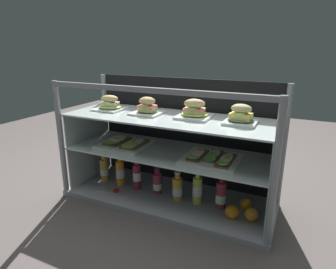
% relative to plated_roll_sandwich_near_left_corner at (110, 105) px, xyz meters
% --- Properties ---
extents(ground_plane, '(6.00, 6.00, 0.02)m').
position_rel_plated_roll_sandwich_near_left_corner_xyz_m(ground_plane, '(0.47, -0.02, -0.65)').
color(ground_plane, '#5D5451').
rests_on(ground_plane, ground).
extents(case_base_deck, '(1.43, 0.54, 0.04)m').
position_rel_plated_roll_sandwich_near_left_corner_xyz_m(case_base_deck, '(0.47, -0.02, -0.62)').
color(case_base_deck, '#9D9CA5').
rests_on(case_base_deck, ground).
extents(case_frame, '(1.43, 0.54, 0.82)m').
position_rel_plated_roll_sandwich_near_left_corner_xyz_m(case_frame, '(0.47, 0.11, -0.18)').
color(case_frame, gray).
rests_on(case_frame, ground).
extents(riser_lower_tier, '(1.35, 0.46, 0.31)m').
position_rel_plated_roll_sandwich_near_left_corner_xyz_m(riser_lower_tier, '(0.47, -0.02, -0.44)').
color(riser_lower_tier, silver).
rests_on(riser_lower_tier, case_base_deck).
extents(shelf_lower_glass, '(1.37, 0.48, 0.01)m').
position_rel_plated_roll_sandwich_near_left_corner_xyz_m(shelf_lower_glass, '(0.47, -0.02, -0.28)').
color(shelf_lower_glass, silver).
rests_on(shelf_lower_glass, riser_lower_tier).
extents(riser_upper_tier, '(1.35, 0.46, 0.23)m').
position_rel_plated_roll_sandwich_near_left_corner_xyz_m(riser_upper_tier, '(0.47, -0.02, -0.16)').
color(riser_upper_tier, silver).
rests_on(riser_upper_tier, shelf_lower_glass).
extents(shelf_upper_glass, '(1.37, 0.48, 0.01)m').
position_rel_plated_roll_sandwich_near_left_corner_xyz_m(shelf_upper_glass, '(0.47, -0.02, -0.04)').
color(shelf_upper_glass, silver).
rests_on(shelf_upper_glass, riser_upper_tier).
extents(plated_roll_sandwich_near_left_corner, '(0.20, 0.20, 0.11)m').
position_rel_plated_roll_sandwich_near_left_corner_xyz_m(plated_roll_sandwich_near_left_corner, '(0.00, 0.00, 0.00)').
color(plated_roll_sandwich_near_left_corner, white).
rests_on(plated_roll_sandwich_near_left_corner, shelf_upper_glass).
extents(plated_roll_sandwich_left_of_center, '(0.20, 0.20, 0.12)m').
position_rel_plated_roll_sandwich_near_left_corner_xyz_m(plated_roll_sandwich_left_of_center, '(0.31, -0.00, 0.00)').
color(plated_roll_sandwich_left_of_center, white).
rests_on(plated_roll_sandwich_left_of_center, shelf_upper_glass).
extents(plated_roll_sandwich_far_right, '(0.21, 0.21, 0.12)m').
position_rel_plated_roll_sandwich_near_left_corner_xyz_m(plated_roll_sandwich_far_right, '(0.63, 0.03, 0.01)').
color(plated_roll_sandwich_far_right, white).
rests_on(plated_roll_sandwich_far_right, shelf_upper_glass).
extents(plated_roll_sandwich_center, '(0.18, 0.18, 0.12)m').
position_rel_plated_roll_sandwich_near_left_corner_xyz_m(plated_roll_sandwich_center, '(0.93, 0.00, 0.01)').
color(plated_roll_sandwich_center, white).
rests_on(plated_roll_sandwich_center, shelf_upper_glass).
extents(open_sandwich_tray_center, '(0.34, 0.31, 0.06)m').
position_rel_plated_roll_sandwich_near_left_corner_xyz_m(open_sandwich_tray_center, '(0.15, -0.05, -0.26)').
color(open_sandwich_tray_center, white).
rests_on(open_sandwich_tray_center, shelf_lower_glass).
extents(open_sandwich_tray_near_right_corner, '(0.34, 0.31, 0.06)m').
position_rel_plated_roll_sandwich_near_left_corner_xyz_m(open_sandwich_tray_near_right_corner, '(0.78, -0.05, -0.26)').
color(open_sandwich_tray_near_right_corner, white).
rests_on(open_sandwich_tray_near_right_corner, shelf_lower_glass).
extents(juice_bottle_front_middle, '(0.06, 0.06, 0.23)m').
position_rel_plated_roll_sandwich_near_left_corner_xyz_m(juice_bottle_front_middle, '(-0.07, -0.02, -0.51)').
color(juice_bottle_front_middle, gold).
rests_on(juice_bottle_front_middle, case_base_deck).
extents(juice_bottle_near_post, '(0.06, 0.06, 0.25)m').
position_rel_plated_roll_sandwich_near_left_corner_xyz_m(juice_bottle_near_post, '(0.08, -0.03, -0.50)').
color(juice_bottle_near_post, orange).
rests_on(juice_bottle_near_post, case_base_deck).
extents(juice_bottle_back_right, '(0.06, 0.06, 0.23)m').
position_rel_plated_roll_sandwich_near_left_corner_xyz_m(juice_bottle_back_right, '(0.23, -0.03, -0.50)').
color(juice_bottle_back_right, '#952641').
rests_on(juice_bottle_back_right, case_base_deck).
extents(juice_bottle_back_left, '(0.06, 0.06, 0.20)m').
position_rel_plated_roll_sandwich_near_left_corner_xyz_m(juice_bottle_back_left, '(0.39, -0.01, -0.52)').
color(juice_bottle_back_left, '#8F2D40').
rests_on(juice_bottle_back_left, case_base_deck).
extents(juice_bottle_front_right_end, '(0.07, 0.07, 0.20)m').
position_rel_plated_roll_sandwich_near_left_corner_xyz_m(juice_bottle_front_right_end, '(0.55, -0.05, -0.52)').
color(juice_bottle_front_right_end, gold).
rests_on(juice_bottle_front_right_end, case_base_deck).
extents(juice_bottle_back_center, '(0.06, 0.06, 0.23)m').
position_rel_plated_roll_sandwich_near_left_corner_xyz_m(juice_bottle_back_center, '(0.69, -0.03, -0.50)').
color(juice_bottle_back_center, '#B7DA4D').
rests_on(juice_bottle_back_center, case_base_deck).
extents(juice_bottle_front_left_end, '(0.07, 0.07, 0.22)m').
position_rel_plated_roll_sandwich_near_left_corner_xyz_m(juice_bottle_front_left_end, '(0.84, -0.02, -0.51)').
color(juice_bottle_front_left_end, maroon).
rests_on(juice_bottle_front_left_end, case_base_deck).
extents(orange_fruit_beside_bottles, '(0.08, 0.08, 0.08)m').
position_rel_plated_roll_sandwich_near_left_corner_xyz_m(orange_fruit_beside_bottles, '(1.05, -0.09, -0.56)').
color(orange_fruit_beside_bottles, orange).
rests_on(orange_fruit_beside_bottles, case_base_deck).
extents(orange_fruit_near_left_post, '(0.07, 0.07, 0.07)m').
position_rel_plated_roll_sandwich_near_left_corner_xyz_m(orange_fruit_near_left_post, '(1.00, 0.02, -0.56)').
color(orange_fruit_near_left_post, orange).
rests_on(orange_fruit_near_left_post, case_base_deck).
extents(orange_fruit_rolled_forward, '(0.08, 0.08, 0.08)m').
position_rel_plated_roll_sandwich_near_left_corner_xyz_m(orange_fruit_rolled_forward, '(0.94, -0.11, -0.56)').
color(orange_fruit_rolled_forward, orange).
rests_on(orange_fruit_rolled_forward, case_base_deck).
extents(kitchen_scissors, '(0.18, 0.15, 0.01)m').
position_rel_plated_roll_sandwich_near_left_corner_xyz_m(kitchen_scissors, '(0.09, -0.14, -0.59)').
color(kitchen_scissors, silver).
rests_on(kitchen_scissors, case_base_deck).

